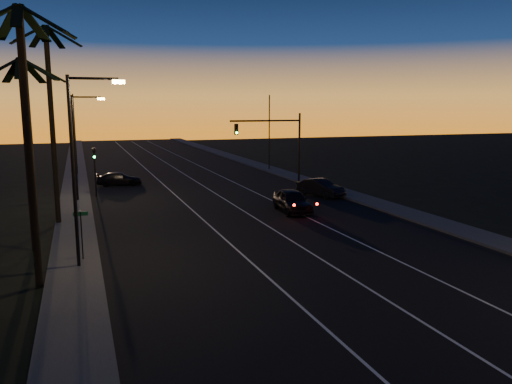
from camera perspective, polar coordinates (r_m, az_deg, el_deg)
name	(u,v)px	position (r m, az deg, el deg)	size (l,w,h in m)	color
road	(237,212)	(36.63, -2.18, -2.24)	(20.00, 170.00, 0.01)	black
sidewalk_left	(75,222)	(35.02, -19.97, -3.26)	(2.40, 170.00, 0.16)	#32312F
sidewalk_right	(369,201)	(41.30, 12.82, -1.01)	(2.40, 170.00, 0.16)	#32312F
lane_stripe_left	(197,214)	(35.87, -6.76, -2.54)	(0.12, 160.00, 0.01)	silver
lane_stripe_mid	(244,211)	(36.78, -1.44, -2.17)	(0.12, 160.00, 0.01)	silver
lane_stripe_right	(287,208)	(37.99, 3.59, -1.80)	(0.12, 160.00, 0.01)	silver
palm_near	(27,120)	(22.29, -24.71, 7.52)	(4.25, 4.16, 11.53)	black
palm_mid	(26,133)	(28.35, -24.78, 6.13)	(4.25, 4.16, 10.03)	black
palm_far	(51,106)	(34.24, -22.40, 9.03)	(4.25, 4.16, 12.53)	black
streetlight_left_near	(79,157)	(24.31, -19.55, 3.81)	(2.55, 0.26, 9.00)	black
streetlight_left_far	(78,139)	(42.28, -19.64, 5.72)	(2.55, 0.26, 8.50)	black
street_sign	(81,230)	(25.89, -19.33, -4.09)	(0.70, 0.06, 2.60)	black
signal_mast	(277,137)	(47.74, 2.39, 6.33)	(7.10, 0.41, 7.00)	black
signal_post	(95,163)	(44.45, -17.97, 3.17)	(0.28, 0.37, 4.20)	black
far_pole_left	(75,135)	(59.28, -19.98, 6.14)	(0.14, 0.14, 9.00)	black
far_pole_right	(269,133)	(60.33, 1.52, 6.77)	(0.14, 0.14, 9.00)	black
lead_car	(292,201)	(36.46, 4.16, -1.00)	(2.37, 5.49, 1.63)	black
right_car	(321,188)	(43.07, 7.39, 0.49)	(3.02, 4.75, 1.48)	black
cross_car	(119,179)	(50.48, -15.37, 1.45)	(4.57, 2.42, 1.26)	black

